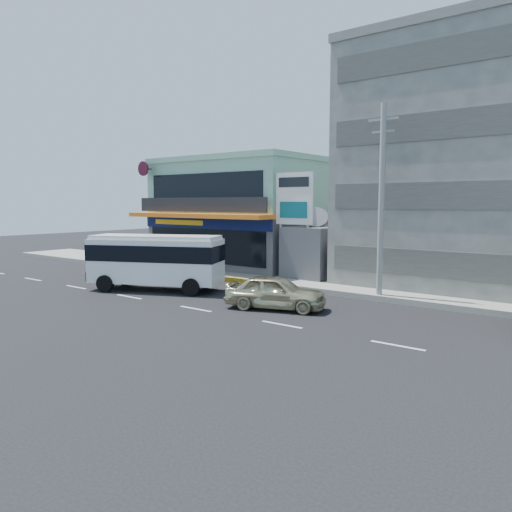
{
  "coord_description": "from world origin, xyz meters",
  "views": [
    {
      "loc": [
        16.59,
        -16.7,
        5.06
      ],
      "look_at": [
        0.32,
        4.29,
        2.2
      ],
      "focal_mm": 35.0,
      "sensor_mm": 36.0,
      "label": 1
    }
  ],
  "objects_px": {
    "billboard": "(294,205)",
    "utility_pole_near": "(382,201)",
    "concrete_building": "(502,169)",
    "satellite_dish": "(316,226)",
    "motorcycle_rider": "(110,264)",
    "sedan": "(276,292)",
    "shop_building": "(248,216)",
    "minibus": "(156,258)"
  },
  "relations": [
    {
      "from": "satellite_dish",
      "to": "billboard",
      "type": "distance_m",
      "value": 2.31
    },
    {
      "from": "satellite_dish",
      "to": "minibus",
      "type": "distance_m",
      "value": 10.42
    },
    {
      "from": "satellite_dish",
      "to": "billboard",
      "type": "bearing_deg",
      "value": -105.52
    },
    {
      "from": "sedan",
      "to": "utility_pole_near",
      "type": "bearing_deg",
      "value": -49.76
    },
    {
      "from": "satellite_dish",
      "to": "sedan",
      "type": "relative_size",
      "value": 0.31
    },
    {
      "from": "concrete_building",
      "to": "satellite_dish",
      "type": "relative_size",
      "value": 10.67
    },
    {
      "from": "minibus",
      "to": "sedan",
      "type": "xyz_separation_m",
      "value": [
        8.39,
        0.11,
        -1.08
      ]
    },
    {
      "from": "sedan",
      "to": "shop_building",
      "type": "bearing_deg",
      "value": 24.44
    },
    {
      "from": "shop_building",
      "to": "motorcycle_rider",
      "type": "relative_size",
      "value": 5.05
    },
    {
      "from": "utility_pole_near",
      "to": "motorcycle_rider",
      "type": "bearing_deg",
      "value": -169.95
    },
    {
      "from": "sedan",
      "to": "satellite_dish",
      "type": "bearing_deg",
      "value": 0.08
    },
    {
      "from": "satellite_dish",
      "to": "motorcycle_rider",
      "type": "relative_size",
      "value": 0.61
    },
    {
      "from": "shop_building",
      "to": "satellite_dish",
      "type": "height_order",
      "value": "shop_building"
    },
    {
      "from": "minibus",
      "to": "sedan",
      "type": "relative_size",
      "value": 1.65
    },
    {
      "from": "sedan",
      "to": "minibus",
      "type": "bearing_deg",
      "value": 71.67
    },
    {
      "from": "shop_building",
      "to": "utility_pole_near",
      "type": "relative_size",
      "value": 1.24
    },
    {
      "from": "utility_pole_near",
      "to": "sedan",
      "type": "bearing_deg",
      "value": -120.71
    },
    {
      "from": "satellite_dish",
      "to": "sedan",
      "type": "height_order",
      "value": "satellite_dish"
    },
    {
      "from": "utility_pole_near",
      "to": "shop_building",
      "type": "bearing_deg",
      "value": 154.94
    },
    {
      "from": "concrete_building",
      "to": "minibus",
      "type": "distance_m",
      "value": 20.63
    },
    {
      "from": "billboard",
      "to": "motorcycle_rider",
      "type": "relative_size",
      "value": 2.81
    },
    {
      "from": "billboard",
      "to": "sedan",
      "type": "bearing_deg",
      "value": -62.94
    },
    {
      "from": "shop_building",
      "to": "utility_pole_near",
      "type": "bearing_deg",
      "value": -25.06
    },
    {
      "from": "billboard",
      "to": "minibus",
      "type": "xyz_separation_m",
      "value": [
        -4.89,
        -6.96,
        -3.03
      ]
    },
    {
      "from": "satellite_dish",
      "to": "sedan",
      "type": "distance_m",
      "value": 9.56
    },
    {
      "from": "sedan",
      "to": "billboard",
      "type": "bearing_deg",
      "value": 8.01
    },
    {
      "from": "shop_building",
      "to": "sedan",
      "type": "height_order",
      "value": "shop_building"
    },
    {
      "from": "satellite_dish",
      "to": "utility_pole_near",
      "type": "height_order",
      "value": "utility_pole_near"
    },
    {
      "from": "satellite_dish",
      "to": "minibus",
      "type": "height_order",
      "value": "satellite_dish"
    },
    {
      "from": "minibus",
      "to": "motorcycle_rider",
      "type": "height_order",
      "value": "minibus"
    },
    {
      "from": "concrete_building",
      "to": "minibus",
      "type": "bearing_deg",
      "value": -140.34
    },
    {
      "from": "motorcycle_rider",
      "to": "minibus",
      "type": "bearing_deg",
      "value": -15.15
    },
    {
      "from": "concrete_building",
      "to": "motorcycle_rider",
      "type": "height_order",
      "value": "concrete_building"
    },
    {
      "from": "concrete_building",
      "to": "billboard",
      "type": "bearing_deg",
      "value": -151.08
    },
    {
      "from": "satellite_dish",
      "to": "motorcycle_rider",
      "type": "height_order",
      "value": "satellite_dish"
    },
    {
      "from": "utility_pole_near",
      "to": "motorcycle_rider",
      "type": "xyz_separation_m",
      "value": [
        -18.39,
        -3.26,
        -4.34
      ]
    },
    {
      "from": "concrete_building",
      "to": "minibus",
      "type": "relative_size",
      "value": 2.02
    },
    {
      "from": "billboard",
      "to": "utility_pole_near",
      "type": "xyz_separation_m",
      "value": [
        6.5,
        -1.8,
        0.22
      ]
    },
    {
      "from": "motorcycle_rider",
      "to": "sedan",
      "type": "bearing_deg",
      "value": -6.64
    },
    {
      "from": "shop_building",
      "to": "billboard",
      "type": "distance_m",
      "value": 8.92
    },
    {
      "from": "shop_building",
      "to": "minibus",
      "type": "relative_size",
      "value": 1.56
    },
    {
      "from": "concrete_building",
      "to": "sedan",
      "type": "xyz_separation_m",
      "value": [
        -7.0,
        -12.65,
        -6.18
      ]
    }
  ]
}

